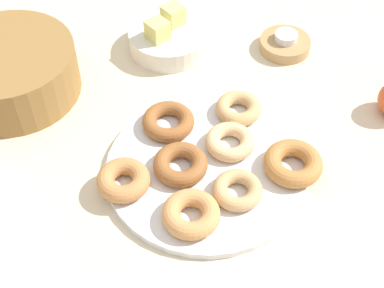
{
  "coord_description": "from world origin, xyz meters",
  "views": [
    {
      "loc": [
        -0.41,
        -0.36,
        0.7
      ],
      "look_at": [
        0.0,
        0.03,
        0.04
      ],
      "focal_mm": 52.45,
      "sensor_mm": 36.0,
      "label": 1
    }
  ],
  "objects_px": {
    "fruit_bowl": "(168,40)",
    "melon_chunk_left": "(158,30)",
    "tealight": "(286,37)",
    "donut_2": "(237,190)",
    "donut_plate": "(206,169)",
    "candle_holder": "(285,44)",
    "melon_chunk_right": "(173,15)",
    "donut_0": "(231,143)",
    "donut_4": "(168,121)",
    "donut_6": "(191,214)",
    "donut_3": "(293,163)",
    "donut_5": "(180,164)",
    "donut_7": "(238,108)",
    "donut_1": "(123,180)",
    "basket": "(10,71)"
  },
  "relations": [
    {
      "from": "donut_3",
      "to": "candle_holder",
      "type": "height_order",
      "value": "donut_3"
    },
    {
      "from": "fruit_bowl",
      "to": "melon_chunk_left",
      "type": "height_order",
      "value": "melon_chunk_left"
    },
    {
      "from": "donut_plate",
      "to": "donut_4",
      "type": "height_order",
      "value": "donut_4"
    },
    {
      "from": "donut_5",
      "to": "melon_chunk_left",
      "type": "bearing_deg",
      "value": 52.07
    },
    {
      "from": "donut_2",
      "to": "donut_3",
      "type": "bearing_deg",
      "value": -17.66
    },
    {
      "from": "donut_1",
      "to": "basket",
      "type": "relative_size",
      "value": 0.35
    },
    {
      "from": "donut_0",
      "to": "donut_1",
      "type": "xyz_separation_m",
      "value": [
        -0.17,
        0.07,
        0.0
      ]
    },
    {
      "from": "candle_holder",
      "to": "fruit_bowl",
      "type": "distance_m",
      "value": 0.22
    },
    {
      "from": "donut_plate",
      "to": "melon_chunk_left",
      "type": "distance_m",
      "value": 0.3
    },
    {
      "from": "donut_0",
      "to": "fruit_bowl",
      "type": "height_order",
      "value": "fruit_bowl"
    },
    {
      "from": "candle_holder",
      "to": "tealight",
      "type": "height_order",
      "value": "tealight"
    },
    {
      "from": "donut_1",
      "to": "candle_holder",
      "type": "xyz_separation_m",
      "value": [
        0.44,
        0.03,
        -0.02
      ]
    },
    {
      "from": "donut_3",
      "to": "tealight",
      "type": "height_order",
      "value": "donut_3"
    },
    {
      "from": "donut_2",
      "to": "tealight",
      "type": "height_order",
      "value": "tealight"
    },
    {
      "from": "donut_5",
      "to": "basket",
      "type": "distance_m",
      "value": 0.36
    },
    {
      "from": "donut_4",
      "to": "donut_0",
      "type": "bearing_deg",
      "value": -71.27
    },
    {
      "from": "donut_2",
      "to": "donut_4",
      "type": "bearing_deg",
      "value": 80.55
    },
    {
      "from": "donut_0",
      "to": "candle_holder",
      "type": "relative_size",
      "value": 0.82
    },
    {
      "from": "basket",
      "to": "tealight",
      "type": "bearing_deg",
      "value": -33.81
    },
    {
      "from": "donut_3",
      "to": "candle_holder",
      "type": "relative_size",
      "value": 0.95
    },
    {
      "from": "donut_0",
      "to": "fruit_bowl",
      "type": "distance_m",
      "value": 0.29
    },
    {
      "from": "donut_5",
      "to": "donut_6",
      "type": "relative_size",
      "value": 1.0
    },
    {
      "from": "candle_holder",
      "to": "tealight",
      "type": "distance_m",
      "value": 0.02
    },
    {
      "from": "melon_chunk_left",
      "to": "donut_7",
      "type": "bearing_deg",
      "value": -96.78
    },
    {
      "from": "donut_5",
      "to": "donut_7",
      "type": "height_order",
      "value": "donut_5"
    },
    {
      "from": "donut_0",
      "to": "donut_1",
      "type": "height_order",
      "value": "donut_1"
    },
    {
      "from": "donut_5",
      "to": "basket",
      "type": "xyz_separation_m",
      "value": [
        -0.06,
        0.35,
        0.02
      ]
    },
    {
      "from": "donut_3",
      "to": "donut_4",
      "type": "bearing_deg",
      "value": 108.21
    },
    {
      "from": "donut_0",
      "to": "donut_4",
      "type": "xyz_separation_m",
      "value": [
        -0.04,
        0.11,
        0.0
      ]
    },
    {
      "from": "donut_2",
      "to": "tealight",
      "type": "distance_m",
      "value": 0.37
    },
    {
      "from": "donut_4",
      "to": "donut_6",
      "type": "distance_m",
      "value": 0.19
    },
    {
      "from": "tealight",
      "to": "donut_7",
      "type": "bearing_deg",
      "value": -165.18
    },
    {
      "from": "basket",
      "to": "melon_chunk_left",
      "type": "relative_size",
      "value": 6.54
    },
    {
      "from": "donut_5",
      "to": "candle_holder",
      "type": "distance_m",
      "value": 0.36
    },
    {
      "from": "donut_4",
      "to": "tealight",
      "type": "height_order",
      "value": "same"
    },
    {
      "from": "donut_7",
      "to": "donut_0",
      "type": "bearing_deg",
      "value": -148.72
    },
    {
      "from": "donut_6",
      "to": "donut_7",
      "type": "distance_m",
      "value": 0.23
    },
    {
      "from": "melon_chunk_right",
      "to": "donut_1",
      "type": "bearing_deg",
      "value": -147.22
    },
    {
      "from": "donut_5",
      "to": "donut_4",
      "type": "bearing_deg",
      "value": 56.26
    },
    {
      "from": "donut_0",
      "to": "donut_2",
      "type": "distance_m",
      "value": 0.09
    },
    {
      "from": "donut_4",
      "to": "fruit_bowl",
      "type": "bearing_deg",
      "value": 44.8
    },
    {
      "from": "donut_1",
      "to": "tealight",
      "type": "distance_m",
      "value": 0.44
    },
    {
      "from": "donut_3",
      "to": "donut_6",
      "type": "distance_m",
      "value": 0.18
    },
    {
      "from": "donut_7",
      "to": "fruit_bowl",
      "type": "height_order",
      "value": "fruit_bowl"
    },
    {
      "from": "tealight",
      "to": "donut_2",
      "type": "bearing_deg",
      "value": -154.15
    },
    {
      "from": "donut_plate",
      "to": "candle_holder",
      "type": "distance_m",
      "value": 0.34
    },
    {
      "from": "melon_chunk_left",
      "to": "melon_chunk_right",
      "type": "distance_m",
      "value": 0.05
    },
    {
      "from": "donut_5",
      "to": "donut_6",
      "type": "distance_m",
      "value": 0.09
    },
    {
      "from": "basket",
      "to": "melon_chunk_right",
      "type": "bearing_deg",
      "value": -19.78
    },
    {
      "from": "donut_6",
      "to": "donut_3",
      "type": "bearing_deg",
      "value": -16.19
    }
  ]
}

